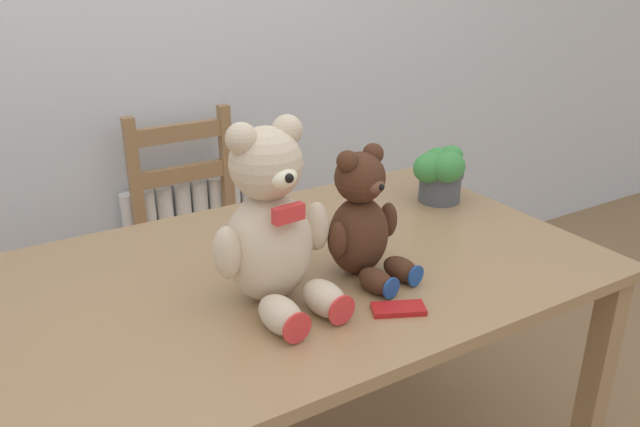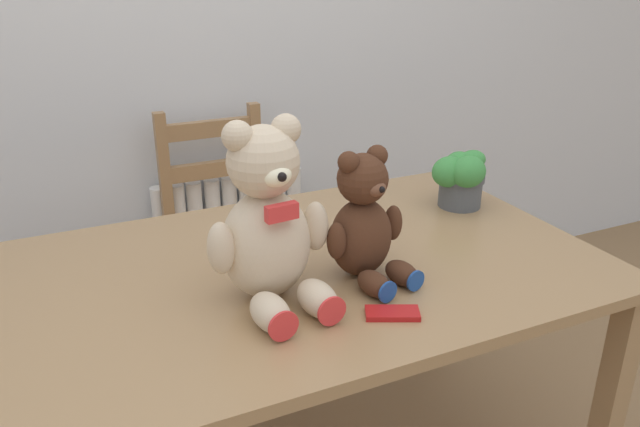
% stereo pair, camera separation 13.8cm
% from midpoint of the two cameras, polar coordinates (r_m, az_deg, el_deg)
% --- Properties ---
extents(wall_back, '(8.00, 0.04, 2.60)m').
position_cam_midpoint_polar(wall_back, '(2.34, -11.54, 18.32)').
color(wall_back, silver).
rests_on(wall_back, ground_plane).
extents(radiator, '(0.61, 0.10, 0.66)m').
position_cam_midpoint_polar(radiator, '(2.58, -6.42, -4.32)').
color(radiator, white).
rests_on(radiator, ground_plane).
extents(dining_table, '(1.53, 0.91, 0.76)m').
position_cam_midpoint_polar(dining_table, '(1.56, -0.27, -7.93)').
color(dining_table, '#9E7A51').
rests_on(dining_table, ground_plane).
extents(wooden_chair_behind, '(0.39, 0.38, 0.95)m').
position_cam_midpoint_polar(wooden_chair_behind, '(2.34, -7.01, -3.04)').
color(wooden_chair_behind, '#997047').
rests_on(wooden_chair_behind, ground_plane).
extents(teddy_bear_left, '(0.28, 0.29, 0.40)m').
position_cam_midpoint_polar(teddy_bear_left, '(1.32, -1.78, -1.12)').
color(teddy_bear_left, beige).
rests_on(teddy_bear_left, dining_table).
extents(teddy_bear_right, '(0.22, 0.24, 0.31)m').
position_cam_midpoint_polar(teddy_bear_right, '(1.44, 6.83, -0.97)').
color(teddy_bear_right, '#472819').
rests_on(teddy_bear_right, dining_table).
extents(potted_plant, '(0.19, 0.16, 0.17)m').
position_cam_midpoint_polar(potted_plant, '(1.90, 14.76, 3.22)').
color(potted_plant, '#4C5156').
rests_on(potted_plant, dining_table).
extents(chocolate_bar, '(0.12, 0.09, 0.01)m').
position_cam_midpoint_polar(chocolate_bar, '(1.34, 9.61, -9.06)').
color(chocolate_bar, red).
rests_on(chocolate_bar, dining_table).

